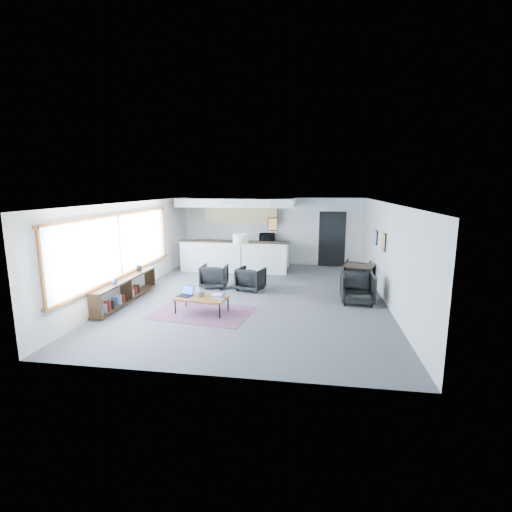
# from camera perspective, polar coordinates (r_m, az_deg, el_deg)

# --- Properties ---
(room) EXTENTS (7.02, 9.02, 2.62)m
(room) POSITION_cam_1_polar(r_m,az_deg,el_deg) (10.14, -0.20, 0.87)
(room) COLOR #4D4D4F
(room) RESTS_ON ground
(window) EXTENTS (0.10, 5.95, 1.66)m
(window) POSITION_cam_1_polar(r_m,az_deg,el_deg) (10.39, -20.24, 1.31)
(window) COLOR #8CBFFF
(window) RESTS_ON room
(console) EXTENTS (0.35, 3.00, 0.80)m
(console) POSITION_cam_1_polar(r_m,az_deg,el_deg) (10.42, -19.45, -4.98)
(console) COLOR black
(console) RESTS_ON floor
(kitchenette) EXTENTS (4.20, 1.96, 2.60)m
(kitchenette) POSITION_cam_1_polar(r_m,az_deg,el_deg) (13.95, -2.73, 3.86)
(kitchenette) COLOR white
(kitchenette) RESTS_ON floor
(doorway) EXTENTS (1.10, 0.12, 2.15)m
(doorway) POSITION_cam_1_polar(r_m,az_deg,el_deg) (14.44, 11.61, 2.68)
(doorway) COLOR black
(doorway) RESTS_ON room
(track_light) EXTENTS (1.60, 0.07, 0.15)m
(track_light) POSITION_cam_1_polar(r_m,az_deg,el_deg) (12.27, -1.36, 8.33)
(track_light) COLOR silver
(track_light) RESTS_ON room
(wall_art_lower) EXTENTS (0.03, 0.38, 0.48)m
(wall_art_lower) POSITION_cam_1_polar(r_m,az_deg,el_deg) (10.55, 19.12, 2.04)
(wall_art_lower) COLOR black
(wall_art_lower) RESTS_ON room
(wall_art_upper) EXTENTS (0.03, 0.34, 0.44)m
(wall_art_upper) POSITION_cam_1_polar(r_m,az_deg,el_deg) (11.83, 17.99, 2.73)
(wall_art_upper) COLOR black
(wall_art_upper) RESTS_ON room
(kilim_rug) EXTENTS (2.52, 1.89, 0.01)m
(kilim_rug) POSITION_cam_1_polar(r_m,az_deg,el_deg) (9.20, -8.27, -8.60)
(kilim_rug) COLOR #562D43
(kilim_rug) RESTS_ON floor
(coffee_table) EXTENTS (1.30, 0.81, 0.40)m
(coffee_table) POSITION_cam_1_polar(r_m,az_deg,el_deg) (9.09, -8.33, -6.42)
(coffee_table) COLOR brown
(coffee_table) RESTS_ON floor
(laptop) EXTENTS (0.40, 0.37, 0.24)m
(laptop) POSITION_cam_1_polar(r_m,az_deg,el_deg) (9.23, -10.68, -5.59)
(laptop) COLOR black
(laptop) RESTS_ON coffee_table
(ceramic_pot) EXTENTS (0.23, 0.23, 0.23)m
(ceramic_pot) POSITION_cam_1_polar(r_m,az_deg,el_deg) (9.10, -8.58, -5.46)
(ceramic_pot) COLOR gray
(ceramic_pot) RESTS_ON coffee_table
(book_stack) EXTENTS (0.31, 0.25, 0.09)m
(book_stack) POSITION_cam_1_polar(r_m,az_deg,el_deg) (8.96, -5.90, -6.13)
(book_stack) COLOR silver
(book_stack) RESTS_ON coffee_table
(coaster) EXTENTS (0.14, 0.14, 0.01)m
(coaster) POSITION_cam_1_polar(r_m,az_deg,el_deg) (8.86, -8.01, -6.64)
(coaster) COLOR #E5590C
(coaster) RESTS_ON coffee_table
(armchair_left) EXTENTS (0.74, 0.70, 0.76)m
(armchair_left) POSITION_cam_1_polar(r_m,az_deg,el_deg) (11.30, -6.45, -2.94)
(armchair_left) COLOR black
(armchair_left) RESTS_ON floor
(armchair_right) EXTENTS (0.88, 0.85, 0.75)m
(armchair_right) POSITION_cam_1_polar(r_m,az_deg,el_deg) (10.95, -0.82, -3.36)
(armchair_right) COLOR black
(armchair_right) RESTS_ON floor
(floor_lamp) EXTENTS (0.56, 0.56, 1.62)m
(floor_lamp) POSITION_cam_1_polar(r_m,az_deg,el_deg) (11.19, -2.37, 2.33)
(floor_lamp) COLOR black
(floor_lamp) RESTS_ON floor
(dining_table) EXTENTS (1.08, 1.08, 0.69)m
(dining_table) POSITION_cam_1_polar(r_m,az_deg,el_deg) (11.65, 15.68, -1.59)
(dining_table) COLOR black
(dining_table) RESTS_ON floor
(dining_chair_near) EXTENTS (0.72, 0.67, 0.73)m
(dining_chair_near) POSITION_cam_1_polar(r_m,az_deg,el_deg) (10.10, 15.33, -4.98)
(dining_chair_near) COLOR black
(dining_chair_near) RESTS_ON floor
(dining_chair_far) EXTENTS (0.77, 0.73, 0.67)m
(dining_chair_far) POSITION_cam_1_polar(r_m,az_deg,el_deg) (12.19, 15.33, -2.47)
(dining_chair_far) COLOR black
(dining_chair_far) RESTS_ON floor
(microwave) EXTENTS (0.58, 0.32, 0.39)m
(microwave) POSITION_cam_1_polar(r_m,az_deg,el_deg) (14.25, 1.73, 2.99)
(microwave) COLOR black
(microwave) RESTS_ON kitchenette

